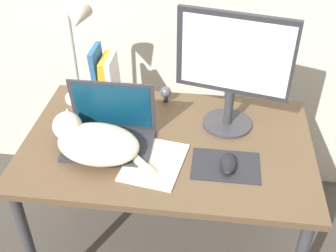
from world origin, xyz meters
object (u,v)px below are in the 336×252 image
book_row (106,77)px  laptop (110,133)px  computer_mouse (228,164)px  cat (94,141)px  notepad (154,162)px  webcam (166,93)px  desk_lamp (77,37)px  external_monitor (233,66)px

book_row → laptop: bearing=-73.9°
laptop → computer_mouse: (0.46, -0.09, -0.03)m
cat → book_row: bearing=96.6°
computer_mouse → notepad: computer_mouse is taller
cat → webcam: size_ratio=5.66×
laptop → book_row: 0.33m
book_row → notepad: (0.28, -0.41, -0.11)m
desk_lamp → laptop: bearing=-55.7°
book_row → notepad: bearing=-56.1°
computer_mouse → notepad: bearing=-178.3°
external_monitor → webcam: 0.38m
desk_lamp → notepad: desk_lamp is taller
laptop → book_row: book_row is taller
external_monitor → laptop: bearing=-158.5°
cat → notepad: (0.23, -0.03, -0.05)m
notepad → webcam: size_ratio=3.90×
external_monitor → book_row: external_monitor is taller
laptop → cat: laptop is taller
laptop → computer_mouse: 0.47m
external_monitor → desk_lamp: bearing=172.3°
laptop → notepad: 0.22m
cat → laptop: bearing=57.1°
computer_mouse → book_row: bearing=143.6°
book_row → desk_lamp: 0.23m
cat → webcam: cat is taller
cat → external_monitor: size_ratio=0.88×
cat → desk_lamp: (-0.13, 0.33, 0.26)m
computer_mouse → webcam: (-0.28, 0.41, 0.03)m
cat → desk_lamp: size_ratio=0.90×
computer_mouse → cat: bearing=177.6°
external_monitor → computer_mouse: bearing=-88.8°
webcam → laptop: bearing=-118.7°
external_monitor → notepad: size_ratio=1.65×
desk_lamp → notepad: size_ratio=1.62×
external_monitor → book_row: (-0.54, 0.13, -0.16)m
cat → webcam: (0.22, 0.39, -0.01)m
laptop → webcam: size_ratio=4.45×
computer_mouse → webcam: 0.50m
book_row → external_monitor: bearing=-13.9°
external_monitor → book_row: size_ratio=1.94×
computer_mouse → desk_lamp: bearing=150.8°
external_monitor → desk_lamp: size_ratio=1.02×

